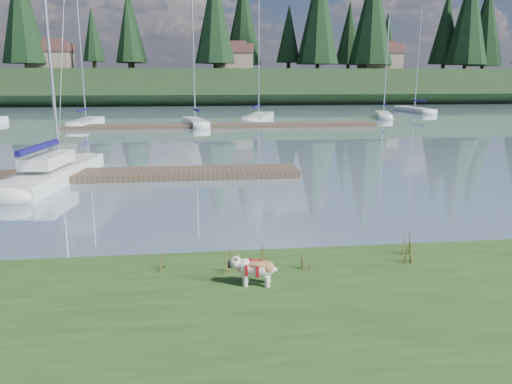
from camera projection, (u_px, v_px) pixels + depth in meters
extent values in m
plane|color=#809BAE|center=(199.00, 128.00, 41.77)|extent=(200.00, 200.00, 0.00)
cube|color=#2E501E|center=(228.00, 373.00, 6.93)|extent=(60.00, 9.00, 0.35)
cube|color=#1C3117|center=(196.00, 87.00, 82.77)|extent=(200.00, 20.00, 5.00)
cylinder|color=silver|center=(245.00, 281.00, 9.35)|extent=(0.10, 0.10, 0.21)
cylinder|color=silver|center=(247.00, 277.00, 9.55)|extent=(0.10, 0.10, 0.21)
cylinder|color=silver|center=(267.00, 282.00, 9.32)|extent=(0.10, 0.10, 0.21)
cylinder|color=silver|center=(268.00, 277.00, 9.52)|extent=(0.10, 0.10, 0.21)
ellipsoid|color=silver|center=(257.00, 268.00, 9.38)|extent=(0.74, 0.48, 0.32)
ellipsoid|color=#A76A3E|center=(257.00, 263.00, 9.36)|extent=(0.53, 0.42, 0.11)
ellipsoid|color=silver|center=(236.00, 263.00, 9.40)|extent=(0.29, 0.29, 0.24)
cube|color=black|center=(230.00, 264.00, 9.42)|extent=(0.10, 0.13, 0.09)
cube|color=white|center=(54.00, 176.00, 20.44)|extent=(2.72, 7.76, 0.70)
ellipsoid|color=white|center=(86.00, 160.00, 24.14)|extent=(1.92, 2.28, 0.70)
cylinder|color=silver|center=(46.00, 15.00, 19.67)|extent=(0.14, 0.14, 11.52)
cube|color=#110D54|center=(38.00, 147.00, 19.04)|extent=(0.66, 3.45, 0.20)
cube|color=white|center=(48.00, 160.00, 19.85)|extent=(1.57, 2.90, 0.45)
cube|color=#4C3D2C|center=(109.00, 175.00, 20.96)|extent=(16.00, 2.00, 0.30)
cube|color=#4C3D2C|center=(223.00, 125.00, 41.97)|extent=(26.00, 2.20, 0.30)
ellipsoid|color=white|center=(1.00, 120.00, 46.69)|extent=(1.50, 1.77, 0.70)
cube|color=white|center=(86.00, 123.00, 43.22)|extent=(2.00, 6.65, 0.70)
ellipsoid|color=white|center=(96.00, 120.00, 46.41)|extent=(1.57, 1.90, 0.70)
cylinder|color=silver|center=(81.00, 55.00, 41.93)|extent=(0.12, 0.12, 10.24)
cube|color=#110D54|center=(82.00, 110.00, 42.08)|extent=(0.41, 2.62, 0.20)
cube|color=white|center=(195.00, 123.00, 43.28)|extent=(2.38, 6.18, 0.70)
ellipsoid|color=white|center=(190.00, 120.00, 46.10)|extent=(1.58, 1.85, 0.70)
cylinder|color=silver|center=(194.00, 60.00, 42.07)|extent=(0.12, 0.12, 9.50)
cube|color=#110D54|center=(197.00, 110.00, 42.25)|extent=(0.61, 2.40, 0.20)
cube|color=white|center=(259.00, 118.00, 48.62)|extent=(4.06, 8.06, 0.70)
ellipsoid|color=white|center=(265.00, 115.00, 52.40)|extent=(2.28, 2.56, 0.70)
cylinder|color=silver|center=(259.00, 47.00, 47.11)|extent=(0.12, 0.12, 12.12)
cube|color=#110D54|center=(257.00, 106.00, 47.32)|extent=(1.12, 3.05, 0.20)
cube|color=white|center=(383.00, 116.00, 51.17)|extent=(2.81, 5.91, 0.70)
ellipsoid|color=white|center=(381.00, 114.00, 53.95)|extent=(1.63, 1.85, 0.70)
cylinder|color=silver|center=(386.00, 65.00, 50.03)|extent=(0.12, 0.12, 8.90)
cube|color=#110D54|center=(385.00, 105.00, 50.14)|extent=(0.81, 2.26, 0.20)
cube|color=white|center=(414.00, 110.00, 59.18)|extent=(2.02, 7.60, 0.70)
ellipsoid|color=white|center=(400.00, 109.00, 62.80)|extent=(1.73, 2.12, 0.70)
cylinder|color=silver|center=(418.00, 56.00, 57.78)|extent=(0.12, 0.12, 11.24)
cube|color=#110D54|center=(419.00, 101.00, 57.93)|extent=(0.32, 3.00, 0.20)
cone|color=#475B23|center=(227.00, 258.00, 10.00)|extent=(0.03, 0.03, 0.59)
cone|color=brown|center=(233.00, 262.00, 9.96)|extent=(0.03, 0.03, 0.47)
cone|color=#475B23|center=(230.00, 256.00, 10.03)|extent=(0.03, 0.03, 0.65)
cone|color=brown|center=(234.00, 262.00, 10.01)|extent=(0.03, 0.03, 0.41)
cone|color=#475B23|center=(228.00, 261.00, 9.94)|extent=(0.03, 0.03, 0.53)
cone|color=#475B23|center=(263.00, 251.00, 10.67)|extent=(0.03, 0.03, 0.41)
cone|color=brown|center=(269.00, 254.00, 10.63)|extent=(0.03, 0.03, 0.32)
cone|color=#475B23|center=(266.00, 249.00, 10.71)|extent=(0.03, 0.03, 0.45)
cone|color=brown|center=(270.00, 254.00, 10.68)|extent=(0.03, 0.03, 0.28)
cone|color=#475B23|center=(265.00, 253.00, 10.60)|extent=(0.03, 0.03, 0.37)
cone|color=#475B23|center=(405.00, 251.00, 10.49)|extent=(0.03, 0.03, 0.51)
cone|color=brown|center=(411.00, 255.00, 10.44)|extent=(0.03, 0.03, 0.41)
cone|color=#475B23|center=(407.00, 250.00, 10.52)|extent=(0.03, 0.03, 0.57)
cone|color=brown|center=(412.00, 255.00, 10.49)|extent=(0.03, 0.03, 0.36)
cone|color=#475B23|center=(407.00, 254.00, 10.42)|extent=(0.03, 0.03, 0.46)
cone|color=#475B23|center=(163.00, 259.00, 10.18)|extent=(0.03, 0.03, 0.43)
cone|color=brown|center=(168.00, 262.00, 10.14)|extent=(0.03, 0.03, 0.34)
cone|color=#475B23|center=(166.00, 257.00, 10.21)|extent=(0.03, 0.03, 0.47)
cone|color=brown|center=(170.00, 262.00, 10.18)|extent=(0.03, 0.03, 0.30)
cone|color=#475B23|center=(164.00, 261.00, 10.11)|extent=(0.03, 0.03, 0.39)
cone|color=#475B23|center=(303.00, 260.00, 10.15)|extent=(0.03, 0.03, 0.40)
cone|color=brown|center=(310.00, 263.00, 10.11)|extent=(0.03, 0.03, 0.32)
cone|color=#475B23|center=(306.00, 258.00, 10.18)|extent=(0.03, 0.03, 0.44)
cone|color=brown|center=(310.00, 263.00, 10.15)|extent=(0.03, 0.03, 0.28)
cone|color=#475B23|center=(305.00, 262.00, 10.08)|extent=(0.03, 0.03, 0.36)
cone|color=#475B23|center=(403.00, 243.00, 10.97)|extent=(0.03, 0.03, 0.56)
cone|color=brown|center=(409.00, 246.00, 10.92)|extent=(0.03, 0.03, 0.45)
cone|color=#475B23|center=(405.00, 241.00, 11.00)|extent=(0.03, 0.03, 0.62)
cone|color=brown|center=(410.00, 246.00, 10.97)|extent=(0.03, 0.03, 0.39)
cone|color=#475B23|center=(406.00, 245.00, 10.90)|extent=(0.03, 0.03, 0.50)
cube|color=#33281C|center=(215.00, 265.00, 11.20)|extent=(60.00, 0.50, 0.14)
cylinder|color=#382619|center=(27.00, 64.00, 74.20)|extent=(0.60, 0.60, 1.80)
cone|color=black|center=(21.00, 10.00, 72.47)|extent=(6.60, 6.60, 15.00)
cylinder|color=#382619|center=(133.00, 65.00, 79.85)|extent=(0.60, 0.60, 1.80)
cone|color=black|center=(131.00, 27.00, 78.52)|extent=(4.84, 4.84, 11.00)
cylinder|color=#382619|center=(215.00, 65.00, 75.59)|extent=(0.60, 0.60, 1.80)
cone|color=black|center=(215.00, 15.00, 73.95)|extent=(6.16, 6.16, 14.00)
cylinder|color=#382619|center=(288.00, 65.00, 80.88)|extent=(0.60, 0.60, 1.80)
cone|color=black|center=(289.00, 34.00, 79.75)|extent=(3.96, 3.96, 9.00)
cylinder|color=#382619|center=(370.00, 65.00, 80.48)|extent=(0.60, 0.60, 1.80)
cone|color=black|center=(373.00, 12.00, 78.65)|extent=(7.04, 7.04, 16.00)
cylinder|color=#382619|center=(443.00, 66.00, 85.04)|extent=(0.60, 0.60, 1.80)
cone|color=black|center=(446.00, 27.00, 83.61)|extent=(5.28, 5.28, 12.00)
cube|color=gray|center=(51.00, 61.00, 76.38)|extent=(6.00, 5.00, 2.80)
cube|color=brown|center=(50.00, 47.00, 75.90)|extent=(6.30, 5.30, 1.40)
cube|color=brown|center=(49.00, 42.00, 75.72)|extent=(4.20, 3.60, 0.70)
cube|color=gray|center=(233.00, 62.00, 80.66)|extent=(6.00, 5.00, 2.80)
cube|color=brown|center=(232.00, 49.00, 80.19)|extent=(6.30, 5.30, 1.40)
cube|color=brown|center=(232.00, 44.00, 80.01)|extent=(4.20, 3.60, 0.70)
cube|color=gray|center=(380.00, 62.00, 81.57)|extent=(6.00, 5.00, 2.80)
cube|color=brown|center=(380.00, 49.00, 81.10)|extent=(6.30, 5.30, 1.40)
cube|color=brown|center=(381.00, 44.00, 80.91)|extent=(4.20, 3.60, 0.70)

